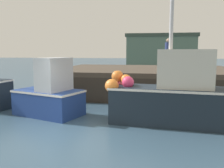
% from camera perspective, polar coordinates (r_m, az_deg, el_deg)
% --- Properties ---
extents(ground, '(120.00, 160.00, 0.10)m').
position_cam_1_polar(ground, '(8.25, -11.29, -11.73)').
color(ground, '#334C60').
extents(pier, '(10.65, 7.31, 1.56)m').
position_cam_1_polar(pier, '(15.37, 7.53, 2.44)').
color(pier, '#473D33').
rests_on(pier, ground).
extents(fishing_boat_near_right, '(3.09, 2.36, 2.39)m').
position_cam_1_polar(fishing_boat_near_right, '(10.60, -13.99, -2.42)').
color(fishing_boat_near_right, navy).
rests_on(fishing_boat_near_right, ground).
extents(fishing_boat_mid, '(4.51, 1.83, 4.80)m').
position_cam_1_polar(fishing_boat_mid, '(9.24, 13.22, -2.47)').
color(fishing_boat_mid, '#19232D').
rests_on(fishing_boat_mid, ground).
extents(rowboat, '(1.54, 1.06, 0.32)m').
position_cam_1_polar(rowboat, '(10.99, 12.25, -5.80)').
color(rowboat, silver).
rests_on(rowboat, ground).
extents(dockworker, '(0.34, 0.34, 1.77)m').
position_cam_1_polar(dockworker, '(14.14, 12.67, 6.60)').
color(dockworker, '#2D3342').
rests_on(dockworker, pier).
extents(warehouse, '(10.44, 4.23, 5.16)m').
position_cam_1_polar(warehouse, '(38.58, 11.14, 7.42)').
color(warehouse, '#4C6656').
rests_on(warehouse, ground).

